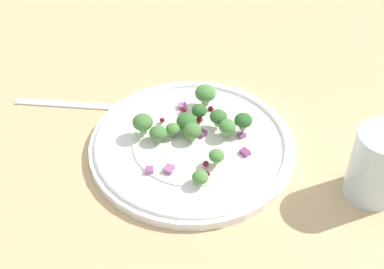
{
  "coord_description": "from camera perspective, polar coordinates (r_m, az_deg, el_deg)",
  "views": [
    {
      "loc": [
        -52.55,
        5.51,
        49.76
      ],
      "look_at": [
        -1.34,
        1.36,
        2.7
      ],
      "focal_mm": 49.56,
      "sensor_mm": 36.0,
      "label": 1
    }
  ],
  "objects": [
    {
      "name": "ground_plane",
      "position": [
        0.73,
        0.98,
        -1.37
      ],
      "size": [
        180.0,
        180.0,
        2.0
      ],
      "primitive_type": "cube",
      "color": "tan"
    },
    {
      "name": "plate",
      "position": [
        0.71,
        0.0,
        -1.1
      ],
      "size": [
        27.48,
        27.48,
        1.7
      ],
      "color": "white",
      "rests_on": "ground_plane"
    },
    {
      "name": "dressing_pool",
      "position": [
        0.71,
        0.0,
        -0.84
      ],
      "size": [
        15.94,
        15.94,
        0.2
      ],
      "primitive_type": "cylinder",
      "color": "white",
      "rests_on": "plate"
    },
    {
      "name": "broccoli_floret_0",
      "position": [
        0.65,
        0.89,
        -4.65
      ],
      "size": [
        2.01,
        2.01,
        2.04
      ],
      "color": "#8EB77A",
      "rests_on": "plate"
    },
    {
      "name": "broccoli_floret_1",
      "position": [
        0.71,
        2.85,
        1.9
      ],
      "size": [
        2.33,
        2.33,
        2.36
      ],
      "color": "#9EC684",
      "rests_on": "plate"
    },
    {
      "name": "broccoli_floret_2",
      "position": [
        0.7,
        -5.33,
        1.28
      ],
      "size": [
        2.74,
        2.74,
        2.77
      ],
      "color": "#8EB77A",
      "rests_on": "plate"
    },
    {
      "name": "broccoli_floret_3",
      "position": [
        0.71,
        5.54,
        1.53
      ],
      "size": [
        2.41,
        2.41,
        2.44
      ],
      "color": "#9EC684",
      "rests_on": "plate"
    },
    {
      "name": "broccoli_floret_4",
      "position": [
        0.66,
        2.65,
        -2.32
      ],
      "size": [
        1.99,
        1.99,
        2.02
      ],
      "color": "#9EC684",
      "rests_on": "plate"
    },
    {
      "name": "broccoli_floret_5",
      "position": [
        0.7,
        0.03,
        0.38
      ],
      "size": [
        2.47,
        2.47,
        2.5
      ],
      "color": "#9EC684",
      "rests_on": "plate"
    },
    {
      "name": "broccoli_floret_6",
      "position": [
        0.75,
        1.45,
        4.42
      ],
      "size": [
        2.97,
        2.97,
        3.01
      ],
      "color": "#ADD18E",
      "rests_on": "plate"
    },
    {
      "name": "broccoli_floret_7",
      "position": [
        0.71,
        -2.06,
        0.52
      ],
      "size": [
        1.94,
        1.94,
        1.97
      ],
      "color": "#8EB77A",
      "rests_on": "plate"
    },
    {
      "name": "broccoli_floret_8",
      "position": [
        0.71,
        -0.59,
        1.4
      ],
      "size": [
        2.73,
        2.73,
        2.76
      ],
      "color": "#9EC684",
      "rests_on": "plate"
    },
    {
      "name": "broccoli_floret_9",
      "position": [
        0.7,
        3.82,
        0.86
      ],
      "size": [
        2.32,
        2.32,
        2.34
      ],
      "color": "#8EB77A",
      "rests_on": "plate"
    },
    {
      "name": "broccoli_floret_10",
      "position": [
        0.73,
        0.63,
        2.56
      ],
      "size": [
        2.14,
        2.14,
        2.16
      ],
      "color": "#8EB77A",
      "rests_on": "plate"
    },
    {
      "name": "broccoli_floret_11",
      "position": [
        0.7,
        -3.67,
        0.13
      ],
      "size": [
        2.35,
        2.35,
        2.38
      ],
      "color": "#9EC684",
      "rests_on": "plate"
    },
    {
      "name": "cranberry_0",
      "position": [
        0.73,
        0.66,
        1.61
      ],
      "size": [
        0.87,
        0.87,
        0.87
      ],
      "primitive_type": "sphere",
      "color": "maroon",
      "rests_on": "plate"
    },
    {
      "name": "cranberry_1",
      "position": [
        0.67,
        1.16,
        -3.19
      ],
      "size": [
        0.8,
        0.8,
        0.8
      ],
      "primitive_type": "sphere",
      "color": "maroon",
      "rests_on": "plate"
    },
    {
      "name": "cranberry_2",
      "position": [
        0.75,
        -0.85,
        2.69
      ],
      "size": [
        0.8,
        0.8,
        0.8
      ],
      "primitive_type": "sphere",
      "color": "maroon",
      "rests_on": "plate"
    },
    {
      "name": "cranberry_3",
      "position": [
        0.73,
        -3.23,
        1.55
      ],
      "size": [
        0.7,
        0.7,
        0.7
      ],
      "primitive_type": "sphere",
      "color": "maroon",
      "rests_on": "plate"
    },
    {
      "name": "cranberry_4",
      "position": [
        0.75,
        2.04,
        2.79
      ],
      "size": [
        0.8,
        0.8,
        0.8
      ],
      "primitive_type": "sphere",
      "color": "#4C0A14",
      "rests_on": "plate"
    },
    {
      "name": "cranberry_5",
      "position": [
        0.66,
        1.25,
        -4.27
      ],
      "size": [
        0.72,
        0.72,
        0.72
      ],
      "primitive_type": "sphere",
      "color": "maroon",
      "rests_on": "plate"
    },
    {
      "name": "onion_bit_0",
      "position": [
        0.67,
        -2.47,
        -3.69
      ],
      "size": [
        1.67,
        1.62,
        0.43
      ],
      "primitive_type": "cube",
      "rotation": [
        0.0,
        0.0,
        2.65
      ],
      "color": "#A35B93",
      "rests_on": "plate"
    },
    {
      "name": "onion_bit_1",
      "position": [
        0.67,
        -4.6,
        -3.8
      ],
      "size": [
        1.07,
        0.98,
        0.42
      ],
      "primitive_type": "cube",
      "rotation": [
        0.0,
        0.0,
        1.55
      ],
      "color": "#934C84",
      "rests_on": "plate"
    },
    {
      "name": "onion_bit_2",
      "position": [
        0.76,
        -1.04,
        3.12
      ],
      "size": [
        1.17,
        1.14,
        0.42
      ],
      "primitive_type": "cube",
      "rotation": [
        0.0,
        0.0,
        0.05
      ],
      "color": "#A35B93",
      "rests_on": "plate"
    },
    {
      "name": "onion_bit_3",
      "position": [
        0.69,
        5.73,
        -1.94
      ],
      "size": [
        1.61,
        1.54,
        0.59
      ],
      "primitive_type": "cube",
      "rotation": [
        0.0,
        0.0,
        0.6
      ],
      "color": "#843D75",
      "rests_on": "plate"
    },
    {
      "name": "onion_bit_4",
      "position": [
        0.71,
        1.38,
        0.24
      ],
      "size": [
        1.69,
        1.69,
        0.44
      ],
      "primitive_type": "cube",
      "rotation": [
        0.0,
        0.0,
        2.5
      ],
      "color": "#843D75",
      "rests_on": "plate"
    },
    {
      "name": "onion_bit_5",
      "position": [
        0.71,
        5.38,
        -0.07
      ],
      "size": [
        1.23,
        1.26,
        0.39
      ],
      "primitive_type": "cube",
      "rotation": [
        0.0,
        0.0,
        2.08
      ],
      "color": "#934C84",
      "rests_on": "plate"
    },
    {
      "name": "fork",
      "position": [
        0.8,
        -11.44,
        3.13
      ],
      "size": [
        5.1,
        18.62,
        0.5
      ],
      "color": "silver",
      "rests_on": "ground_plane"
    },
    {
      "name": "water_glass",
      "position": [
        0.67,
        19.37,
        -3.1
      ],
      "size": [
        6.65,
        6.65,
        9.44
      ],
      "primitive_type": "cylinder",
      "color": "silver",
      "rests_on": "ground_plane"
    }
  ]
}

